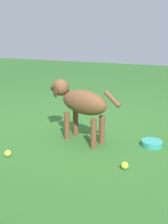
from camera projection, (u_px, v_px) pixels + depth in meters
ground at (72, 131)px, 3.24m from camera, size 14.00×14.00×0.00m
dog at (80, 103)px, 2.86m from camera, size 0.41×0.93×0.65m
tennis_ball_0 at (125, 165)px, 2.35m from camera, size 0.07×0.07×0.07m
tennis_ball_1 at (8, 153)px, 2.58m from camera, size 0.07×0.07×0.07m
water_bowl at (152, 143)px, 2.81m from camera, size 0.22×0.22×0.06m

